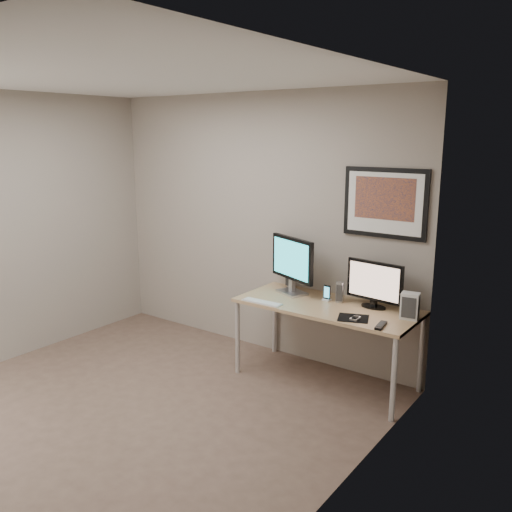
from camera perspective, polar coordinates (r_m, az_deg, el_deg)
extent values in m
plane|color=brown|center=(4.70, -12.43, -15.47)|extent=(3.60, 3.60, 0.00)
plane|color=white|center=(4.17, -14.22, 17.89)|extent=(3.60, 3.60, 0.00)
plane|color=gray|center=(5.49, 0.20, 3.34)|extent=(3.60, 0.00, 3.60)
plane|color=gray|center=(5.71, -25.25, 2.48)|extent=(0.00, 3.40, 3.40)
plane|color=gray|center=(3.15, 8.86, -4.00)|extent=(0.00, 3.40, 3.40)
cube|color=#9B764B|center=(4.82, 7.48, -5.28)|extent=(1.60, 0.70, 0.03)
cylinder|color=silver|center=(5.09, -1.96, -8.55)|extent=(0.04, 0.04, 0.70)
cylinder|color=silver|center=(5.56, 1.98, -6.66)|extent=(0.04, 0.04, 0.70)
cylinder|color=silver|center=(4.40, 14.29, -12.51)|extent=(0.04, 0.04, 0.70)
cylinder|color=silver|center=(4.94, 17.00, -9.82)|extent=(0.04, 0.04, 0.70)
cube|color=black|center=(4.78, 13.43, 5.44)|extent=(0.75, 0.03, 0.60)
cube|color=white|center=(4.76, 13.35, 5.43)|extent=(0.67, 0.00, 0.52)
cube|color=orange|center=(4.76, 13.36, 5.90)|extent=(0.54, 0.00, 0.36)
cube|color=#ABABB0|center=(5.12, 3.80, -3.84)|extent=(0.32, 0.28, 0.02)
cube|color=#ABABB0|center=(5.10, 3.81, -3.10)|extent=(0.06, 0.06, 0.12)
cube|color=black|center=(5.03, 3.85, -0.27)|extent=(0.56, 0.25, 0.40)
cube|color=teal|center=(5.02, 3.73, -0.32)|extent=(0.49, 0.20, 0.34)
cube|color=black|center=(4.80, 12.25, -5.24)|extent=(0.23, 0.14, 0.02)
cube|color=black|center=(4.79, 12.27, -4.86)|extent=(0.05, 0.05, 0.05)
cube|color=black|center=(4.74, 12.39, -2.60)|extent=(0.52, 0.09, 0.34)
cube|color=tan|center=(4.72, 12.30, -2.64)|extent=(0.47, 0.06, 0.29)
cylinder|color=#ABABB0|center=(5.32, 3.64, -2.28)|extent=(0.08, 0.08, 0.18)
cylinder|color=#ABABB0|center=(4.89, 8.79, -3.78)|extent=(0.10, 0.10, 0.18)
cube|color=black|center=(4.91, 7.49, -3.88)|extent=(0.07, 0.07, 0.14)
cube|color=silver|center=(4.83, 0.62, -4.87)|extent=(0.38, 0.11, 0.01)
cube|color=black|center=(4.51, 10.20, -6.44)|extent=(0.31, 0.29, 0.00)
ellipsoid|color=black|center=(4.47, 10.40, -6.39)|extent=(0.06, 0.10, 0.03)
cube|color=black|center=(4.36, 13.01, -7.11)|extent=(0.07, 0.20, 0.02)
cube|color=silver|center=(4.57, 15.90, -5.08)|extent=(0.16, 0.13, 0.22)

